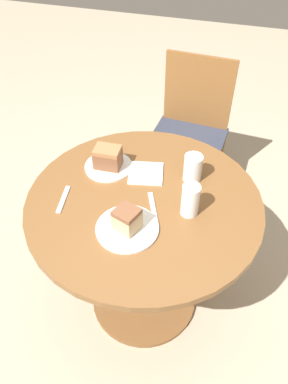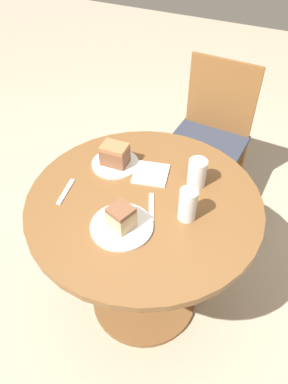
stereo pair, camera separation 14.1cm
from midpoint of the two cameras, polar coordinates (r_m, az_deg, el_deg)
name	(u,v)px [view 2 (the right image)]	position (r m, az deg, el deg)	size (l,w,h in m)	color
ground_plane	(144,298)	(2.01, 2.07, -15.97)	(8.00, 8.00, 0.00)	tan
table	(144,233)	(1.58, 2.55, -6.44)	(0.91, 0.91, 0.73)	brown
chair	(209,136)	(2.25, 11.73, 8.26)	(0.45, 0.44, 0.88)	brown
plate_near	(122,226)	(1.33, -0.41, -5.41)	(0.23, 0.23, 0.01)	silver
plate_far	(115,164)	(1.58, -1.85, 4.25)	(0.20, 0.20, 0.01)	silver
cake_slice_near	(121,217)	(1.30, -0.42, -4.02)	(0.10, 0.10, 0.09)	tan
cake_slice_far	(115,154)	(1.55, -1.89, 5.64)	(0.11, 0.09, 0.09)	brown
glass_lemonade	(188,206)	(1.35, 9.63, -2.28)	(0.07, 0.07, 0.13)	beige
glass_water	(197,174)	(1.49, 10.76, 2.57)	(0.07, 0.07, 0.12)	silver
napkin_stack	(151,174)	(1.54, 3.67, 2.69)	(0.17, 0.17, 0.01)	white
fork	(151,209)	(1.40, 3.98, -2.74)	(0.08, 0.16, 0.00)	silver
spoon	(66,191)	(1.48, -9.21, -0.04)	(0.04, 0.15, 0.00)	silver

